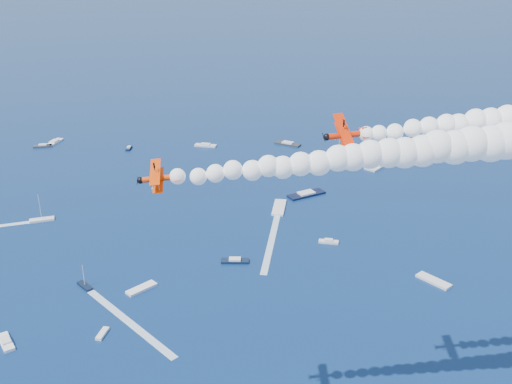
# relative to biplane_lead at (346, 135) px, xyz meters

# --- Properties ---
(biplane_lead) EXTENTS (8.95, 10.55, 7.66)m
(biplane_lead) POSITION_rel_biplane_lead_xyz_m (0.00, 0.00, 0.00)
(biplane_lead) COLOR red
(biplane_trail) EXTENTS (8.06, 9.20, 6.02)m
(biplane_trail) POSITION_rel_biplane_lead_xyz_m (-26.85, -12.54, -3.82)
(biplane_trail) COLOR #F84105
(smoke_trail_trail) EXTENTS (62.08, 32.58, 10.81)m
(smoke_trail_trail) POSITION_rel_biplane_lead_xyz_m (2.59, -5.37, -1.51)
(smoke_trail_trail) COLOR white
(spectator_boats) EXTENTS (218.59, 163.66, 0.70)m
(spectator_boats) POSITION_rel_biplane_lead_xyz_m (-34.43, 88.08, -58.86)
(spectator_boats) COLOR black
(spectator_boats) RESTS_ON ground
(boat_wakes) EXTENTS (116.45, 77.11, 0.04)m
(boat_wakes) POSITION_rel_biplane_lead_xyz_m (-62.28, 54.53, -59.18)
(boat_wakes) COLOR white
(boat_wakes) RESTS_ON ground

